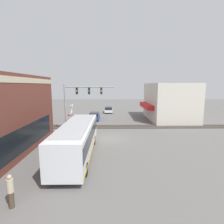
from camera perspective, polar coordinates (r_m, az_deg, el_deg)
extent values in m
plane|color=#605E5B|center=(21.46, -0.97, -8.60)|extent=(120.00, 120.00, 0.00)
cube|color=beige|center=(16.20, -29.73, 9.17)|extent=(17.64, 0.36, 0.50)
cube|color=black|center=(16.81, -28.10, -8.52)|extent=(14.65, 0.12, 2.20)
cube|color=beige|center=(34.36, 18.18, 3.25)|extent=(10.90, 7.42, 6.75)
cube|color=red|center=(33.31, 11.16, 2.02)|extent=(7.63, 1.20, 0.80)
cube|color=silver|center=(16.15, -11.16, -8.39)|extent=(10.71, 2.55, 2.51)
cube|color=black|center=(16.04, -11.20, -7.10)|extent=(10.50, 2.59, 1.06)
cube|color=gold|center=(16.50, -11.04, -12.00)|extent=(10.50, 2.58, 0.24)
cube|color=#A5A8AA|center=(15.82, -11.30, -3.82)|extent=(9.10, 2.17, 0.12)
cylinder|color=black|center=(19.47, -9.37, -9.00)|extent=(1.00, 2.57, 1.00)
cylinder|color=black|center=(13.34, -13.87, -17.72)|extent=(1.00, 2.57, 1.00)
cylinder|color=gray|center=(25.30, -15.03, 1.35)|extent=(0.20, 0.20, 6.55)
cylinder|color=gray|center=(24.49, -7.52, 8.09)|extent=(0.16, 6.77, 0.16)
cube|color=black|center=(24.76, -11.42, 6.73)|extent=(0.30, 0.27, 0.90)
sphere|color=yellow|center=(24.59, -11.49, 6.71)|extent=(0.20, 0.20, 0.20)
cube|color=black|center=(24.50, -7.49, 6.81)|extent=(0.30, 0.27, 0.90)
sphere|color=green|center=(24.34, -7.54, 6.79)|extent=(0.20, 0.20, 0.20)
cube|color=black|center=(24.36, -3.51, 6.85)|extent=(0.30, 0.27, 0.90)
sphere|color=yellow|center=(24.20, -3.53, 6.84)|extent=(0.20, 0.20, 0.20)
cylinder|color=gray|center=(24.83, -12.90, -2.15)|extent=(0.14, 0.14, 3.60)
cube|color=white|center=(24.63, -13.01, 0.82)|extent=(1.41, 0.06, 1.41)
cube|color=white|center=(24.63, -13.01, 0.82)|extent=(1.41, 0.06, 1.41)
cylinder|color=#38383A|center=(24.75, -12.94, -1.01)|extent=(0.08, 0.90, 0.08)
sphere|color=red|center=(24.61, -11.94, -1.04)|extent=(0.28, 0.28, 0.28)
sphere|color=red|center=(24.80, -13.98, -1.03)|extent=(0.28, 0.28, 0.28)
cube|color=#332D28|center=(27.25, -0.91, -4.81)|extent=(2.60, 60.00, 0.03)
cube|color=#6B6056|center=(26.54, -0.92, -5.05)|extent=(0.07, 60.00, 0.15)
cube|color=#6B6056|center=(27.93, -0.91, -4.35)|extent=(0.07, 60.00, 0.15)
cube|color=navy|center=(33.00, -5.75, -1.60)|extent=(4.54, 1.80, 0.50)
cube|color=black|center=(32.68, -5.80, -0.70)|extent=(2.50, 1.62, 0.62)
cylinder|color=black|center=(34.41, -5.54, -1.48)|extent=(0.64, 1.82, 0.64)
cylinder|color=black|center=(31.66, -5.97, -2.38)|extent=(0.64, 1.82, 0.64)
cube|color=silver|center=(41.29, -1.13, 0.52)|extent=(4.34, 1.80, 0.50)
cube|color=black|center=(41.00, -1.13, 1.24)|extent=(2.39, 1.62, 0.62)
cylinder|color=black|center=(42.65, -1.11, 0.53)|extent=(0.64, 1.82, 0.64)
cylinder|color=black|center=(39.99, -1.14, -0.02)|extent=(0.64, 1.82, 0.64)
cylinder|color=#473828|center=(11.52, -30.02, -23.61)|extent=(0.28, 0.28, 0.88)
cylinder|color=#B2A58C|center=(11.12, -30.35, -20.06)|extent=(0.34, 0.34, 0.73)
sphere|color=tan|center=(10.91, -30.56, -17.81)|extent=(0.24, 0.24, 0.24)
cylinder|color=#473828|center=(25.43, -10.21, -5.04)|extent=(0.28, 0.28, 0.80)
cylinder|color=#262D4C|center=(25.27, -10.25, -3.43)|extent=(0.34, 0.34, 0.66)
sphere|color=tan|center=(25.18, -10.28, -2.45)|extent=(0.22, 0.22, 0.22)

